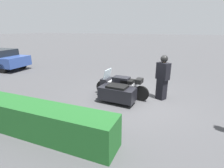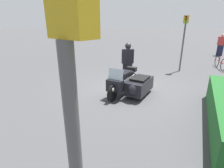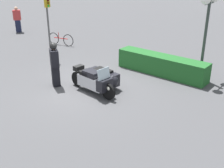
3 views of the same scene
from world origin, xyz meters
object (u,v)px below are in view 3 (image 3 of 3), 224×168
object	(u,v)px
officer_rider	(55,63)
bicycle_parked	(61,39)
pedestrian_bystander	(17,20)
police_motorcycle	(99,79)
traffic_light_far	(48,20)
hedge_bush_curbside	(161,65)
twin_lamp_post	(209,11)

from	to	relation	value
officer_rider	bicycle_parked	world-z (taller)	officer_rider
officer_rider	pedestrian_bystander	xyz separation A→B (m)	(-9.60, 4.65, -0.05)
police_motorcycle	bicycle_parked	world-z (taller)	police_motorcycle
police_motorcycle	officer_rider	xyz separation A→B (m)	(-1.65, -0.78, 0.50)
police_motorcycle	pedestrian_bystander	xyz separation A→B (m)	(-11.25, 3.87, 0.44)
officer_rider	bicycle_parked	bearing A→B (deg)	79.16
traffic_light_far	pedestrian_bystander	distance (m)	7.25
bicycle_parked	traffic_light_far	bearing A→B (deg)	-64.69
pedestrian_bystander	bicycle_parked	size ratio (longest dim) A/B	1.02
officer_rider	traffic_light_far	xyz separation A→B (m)	(-2.90, 2.14, 1.07)
police_motorcycle	bicycle_parked	distance (m)	7.13
police_motorcycle	hedge_bush_curbside	xyz separation A→B (m)	(1.00, 3.06, -0.03)
hedge_bush_curbside	twin_lamp_post	size ratio (longest dim) A/B	1.19
officer_rider	twin_lamp_post	bearing A→B (deg)	-10.71
officer_rider	twin_lamp_post	xyz separation A→B (m)	(4.20, 4.52, 1.92)
officer_rider	pedestrian_bystander	bearing A→B (deg)	96.35
bicycle_parked	officer_rider	bearing A→B (deg)	-55.93
twin_lamp_post	hedge_bush_curbside	bearing A→B (deg)	-156.61
twin_lamp_post	traffic_light_far	world-z (taller)	twin_lamp_post
twin_lamp_post	bicycle_parked	bearing A→B (deg)	-178.37
police_motorcycle	hedge_bush_curbside	world-z (taller)	police_motorcycle
pedestrian_bystander	officer_rider	bearing A→B (deg)	-165.76
pedestrian_bystander	hedge_bush_curbside	bearing A→B (deg)	-143.67
pedestrian_bystander	traffic_light_far	bearing A→B (deg)	-160.45
traffic_light_far	pedestrian_bystander	xyz separation A→B (m)	(-6.71, 2.51, -1.12)
police_motorcycle	twin_lamp_post	world-z (taller)	twin_lamp_post
traffic_light_far	hedge_bush_curbside	bearing A→B (deg)	15.79
hedge_bush_curbside	pedestrian_bystander	size ratio (longest dim) A/B	2.35
traffic_light_far	bicycle_parked	xyz separation A→B (m)	(-1.68, 2.13, -1.67)
police_motorcycle	pedestrian_bystander	bearing A→B (deg)	165.37
officer_rider	hedge_bush_curbside	xyz separation A→B (m)	(2.64, 3.85, -0.52)
hedge_bush_curbside	traffic_light_far	world-z (taller)	traffic_light_far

